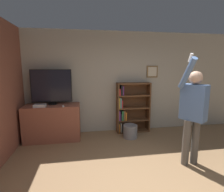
% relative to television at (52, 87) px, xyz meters
% --- Properties ---
extents(wall_back, '(6.94, 0.09, 2.70)m').
position_rel_television_xyz_m(wall_back, '(1.75, 0.31, 0.05)').
color(wall_back, '#B2AD9E').
rests_on(wall_back, ground_plane).
extents(tv_ledge, '(1.30, 0.59, 0.87)m').
position_rel_television_xyz_m(tv_ledge, '(0.00, -0.09, -0.87)').
color(tv_ledge, '#93513D').
rests_on(tv_ledge, ground_plane).
extents(television, '(0.96, 0.22, 0.85)m').
position_rel_television_xyz_m(television, '(0.00, 0.00, 0.00)').
color(television, black).
rests_on(television, tv_ledge).
extents(game_console, '(0.27, 0.17, 0.06)m').
position_rel_television_xyz_m(game_console, '(-0.24, -0.25, -0.40)').
color(game_console, silver).
rests_on(game_console, tv_ledge).
extents(remote_loose, '(0.06, 0.14, 0.02)m').
position_rel_television_xyz_m(remote_loose, '(0.29, -0.29, -0.43)').
color(remote_loose, white).
rests_on(remote_loose, tv_ledge).
extents(bookshelf, '(0.90, 0.28, 1.36)m').
position_rel_television_xyz_m(bookshelf, '(2.01, 0.13, -0.64)').
color(bookshelf, brown).
rests_on(bookshelf, ground_plane).
extents(person, '(0.56, 0.56, 1.99)m').
position_rel_television_xyz_m(person, '(2.67, -1.65, -0.26)').
color(person, '#56514C').
rests_on(person, ground_plane).
extents(waste_bin, '(0.36, 0.36, 0.33)m').
position_rel_television_xyz_m(waste_bin, '(1.90, -0.30, -1.14)').
color(waste_bin, gray).
rests_on(waste_bin, ground_plane).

